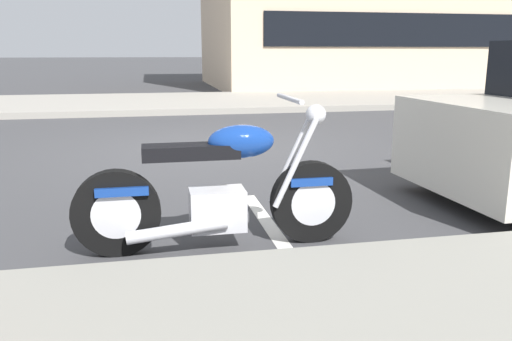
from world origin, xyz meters
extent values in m
plane|color=#3D3D3F|center=(0.00, 0.00, 0.00)|extent=(260.00, 260.00, 0.00)
cube|color=silver|center=(0.00, -3.71, 0.00)|extent=(0.12, 2.20, 0.01)
cylinder|color=black|center=(0.23, -3.94, 0.31)|extent=(0.62, 0.11, 0.62)
cylinder|color=silver|center=(0.23, -3.94, 0.31)|extent=(0.34, 0.12, 0.34)
cylinder|color=black|center=(-1.20, -3.94, 0.31)|extent=(0.62, 0.11, 0.62)
cylinder|color=silver|center=(-1.20, -3.94, 0.31)|extent=(0.34, 0.12, 0.34)
cube|color=silver|center=(-0.48, -3.94, 0.29)|extent=(0.40, 0.26, 0.30)
cube|color=black|center=(-0.66, -3.94, 0.73)|extent=(0.68, 0.22, 0.10)
ellipsoid|color=navy|center=(-0.30, -3.94, 0.79)|extent=(0.48, 0.24, 0.24)
cube|color=navy|center=(-1.15, -3.94, 0.48)|extent=(0.36, 0.18, 0.06)
cube|color=navy|center=(0.21, -3.94, 0.48)|extent=(0.32, 0.16, 0.06)
cylinder|color=silver|center=(0.08, -3.87, 0.62)|extent=(0.34, 0.05, 0.65)
cylinder|color=silver|center=(0.08, -4.01, 0.62)|extent=(0.34, 0.05, 0.65)
cylinder|color=silver|center=(0.05, -3.94, 1.09)|extent=(0.04, 0.62, 0.04)
sphere|color=silver|center=(0.25, -3.94, 0.97)|extent=(0.15, 0.15, 0.15)
cylinder|color=silver|center=(-0.78, -4.08, 0.20)|extent=(0.71, 0.09, 0.16)
cylinder|color=black|center=(2.29, -2.62, 0.31)|extent=(0.63, 0.25, 0.62)
cube|color=black|center=(8.22, 9.08, 2.12)|extent=(10.97, 0.06, 1.10)
camera|label=1|loc=(-0.94, -7.55, 1.42)|focal=36.41mm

